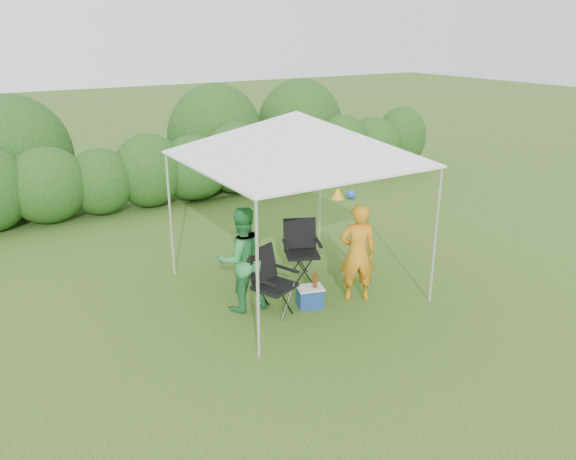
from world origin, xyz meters
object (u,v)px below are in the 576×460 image
chair_left (270,277)px  man (357,253)px  woman (242,259)px  canopy (296,136)px  chair_right (301,245)px  cooler (310,297)px

chair_left → man: man is taller
woman → canopy: bearing=-162.8°
chair_right → woman: woman is taller
canopy → man: canopy is taller
chair_right → canopy: bearing=-110.7°
canopy → woman: canopy is taller
chair_left → woman: (-0.29, 0.30, 0.24)m
chair_right → cooler: 1.22m
chair_left → man: bearing=-35.6°
man → cooler: (-0.75, 0.15, -0.60)m
canopy → man: (0.56, -0.85, -1.69)m
canopy → chair_left: canopy is taller
cooler → woman: bearing=166.8°
canopy → chair_right: canopy is taller
canopy → cooler: size_ratio=6.90×
chair_right → chair_left: chair_left is taller
canopy → man: bearing=-56.7°
cooler → chair_right: bearing=80.3°
man → woman: bearing=3.9°
chair_right → chair_left: size_ratio=1.00×
chair_left → cooler: chair_left is taller
canopy → woman: size_ratio=1.95×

